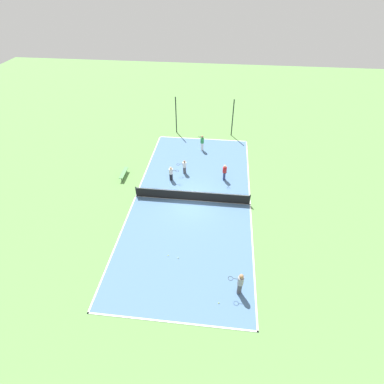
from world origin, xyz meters
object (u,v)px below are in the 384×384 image
Objects in this scene: tennis_ball_left_sideline at (219,303)px; fence_post_back_left at (176,115)px; tennis_ball_midcourt at (178,258)px; tennis_ball_near_net at (162,193)px; tennis_net at (192,195)px; player_baseline_gray at (240,283)px; player_far_green at (202,142)px; fence_post_back_right at (233,118)px; player_far_white at (171,173)px; bench at (124,173)px; player_near_white at (184,166)px; tennis_ball_right_alley at (168,255)px; player_coach_red at (225,171)px.

fence_post_back_left reaches higher than tennis_ball_left_sideline.
tennis_ball_near_net is (-2.39, 6.75, 0.00)m from tennis_ball_midcourt.
tennis_net is at bearing 105.96° from tennis_ball_left_sideline.
fence_post_back_left is at bearing -72.26° from player_baseline_gray.
fence_post_back_right is (3.02, 3.66, 1.11)m from player_far_green.
fence_post_back_right reaches higher than player_far_white.
tennis_net is 2.28× the size of fence_post_back_left.
tennis_ball_left_sideline is (9.28, -11.95, -0.34)m from bench.
fence_post_back_right reaches higher than player_far_green.
tennis_ball_left_sideline is (4.83, -11.87, -0.76)m from player_far_white.
player_near_white is at bearing -78.36° from bench.
bench is 1.12× the size of player_far_green.
tennis_ball_left_sideline is 1.00× the size of tennis_ball_right_alley.
player_baseline_gray reaches higher than tennis_net.
player_coach_red is 3.78m from player_near_white.
player_far_white is 20.69× the size of tennis_ball_near_net.
player_near_white reaches higher than tennis_ball_near_net.
fence_post_back_right is at bearing -74.64° from player_far_green.
bench is at bearing 94.28° from player_far_green.
tennis_net is 4.04m from player_near_white.
tennis_net is 7.18m from bench.
player_near_white is (-4.96, 12.22, -0.24)m from player_baseline_gray.
tennis_ball_right_alley is 0.02× the size of fence_post_back_left.
player_far_green is 1.20× the size of player_near_white.
player_baseline_gray reaches higher than player_far_white.
bench reaches higher than tennis_ball_left_sideline.
tennis_net is 140.54× the size of tennis_ball_left_sideline.
tennis_ball_right_alley is at bearing -102.85° from fence_post_back_right.
fence_post_back_right reaches higher than tennis_net.
bench is 27.50× the size of tennis_ball_near_net.
tennis_ball_near_net is (-2.76, -7.72, -0.92)m from player_far_green.
fence_post_back_right is (6.28, 0.00, 0.00)m from fence_post_back_left.
fence_post_back_right reaches higher than tennis_ball_near_net.
tennis_ball_right_alley is at bearing 168.97° from tennis_ball_midcourt.
player_baseline_gray is (3.80, -8.35, 0.51)m from tennis_net.
player_near_white is at bearing -69.06° from player_baseline_gray.
player_far_green reaches higher than bench.
player_far_white reaches higher than tennis_ball_right_alley.
player_baseline_gray is at bearing -136.71° from bench.
tennis_ball_midcourt is at bearing 143.42° from player_far_green.
player_far_green is at bearing 88.54° from tennis_ball_midcourt.
player_far_green is (-3.69, 16.64, -0.06)m from player_baseline_gray.
fence_post_back_left is (-6.94, 20.30, 1.05)m from player_baseline_gray.
fence_post_back_left is (-1.99, 8.08, 1.29)m from player_near_white.
bench is 4.47m from player_far_white.
player_coach_red is 10.48m from fence_post_back_left.
fence_post_back_right is (0.50, 21.17, 2.04)m from tennis_ball_left_sideline.
player_near_white is 9.24m from fence_post_back_right.
player_baseline_gray is 25.92× the size of tennis_ball_left_sideline.
player_far_green reaches higher than tennis_ball_left_sideline.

